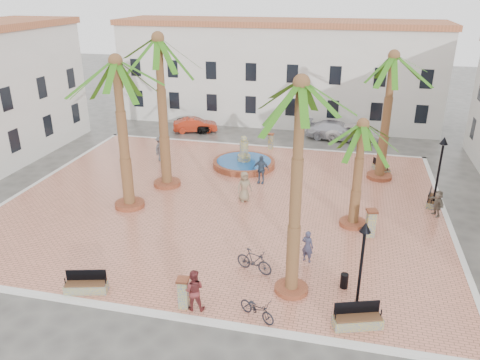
{
  "coord_description": "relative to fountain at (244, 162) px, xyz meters",
  "views": [
    {
      "loc": [
        6.95,
        -25.25,
        12.41
      ],
      "look_at": [
        1.0,
        0.0,
        1.6
      ],
      "focal_mm": 35.0,
      "sensor_mm": 36.0,
      "label": 1
    }
  ],
  "objects": [
    {
      "name": "kerb_n",
      "position": [
        0.13,
        4.97,
        -0.39
      ],
      "size": [
        26.3,
        0.3,
        0.16
      ],
      "primitive_type": "cube",
      "color": "silver",
      "rests_on": "ground"
    },
    {
      "name": "palm_ne",
      "position": [
        9.58,
        -0.05,
        6.98
      ],
      "size": [
        5.57,
        5.57,
        8.61
      ],
      "color": "brown",
      "rests_on": "plaza"
    },
    {
      "name": "cyclist_b",
      "position": [
        1.66,
        -16.43,
        0.59
      ],
      "size": [
        0.99,
        0.83,
        1.82
      ],
      "primitive_type": "imported",
      "rotation": [
        0.0,
        0.0,
        3.32
      ],
      "color": "maroon",
      "rests_on": "plaza"
    },
    {
      "name": "bicycle_a",
      "position": [
        4.28,
        -16.43,
        0.13
      ],
      "size": [
        1.79,
        1.36,
        0.9
      ],
      "primitive_type": "imported",
      "rotation": [
        0.0,
        0.0,
        1.06
      ],
      "color": "black",
      "rests_on": "plaza"
    },
    {
      "name": "lamppost_e",
      "position": [
        12.53,
        -4.09,
        2.65
      ],
      "size": [
        0.48,
        0.48,
        4.39
      ],
      "color": "black",
      "rests_on": "plaza"
    },
    {
      "name": "pedestrian_fountain_a",
      "position": [
        1.35,
        -5.8,
        0.63
      ],
      "size": [
        1.11,
        1.03,
        1.9
      ],
      "primitive_type": "imported",
      "rotation": [
        0.0,
        0.0,
        0.63
      ],
      "color": "#7B6950",
      "rests_on": "plaza"
    },
    {
      "name": "ground",
      "position": [
        0.13,
        -6.03,
        -0.47
      ],
      "size": [
        120.0,
        120.0,
        0.0
      ],
      "primitive_type": "plane",
      "color": "#56544F",
      "rests_on": "ground"
    },
    {
      "name": "palm_nw",
      "position": [
        -4.18,
        -4.59,
        8.1
      ],
      "size": [
        5.73,
        5.73,
        9.81
      ],
      "color": "brown",
      "rests_on": "plaza"
    },
    {
      "name": "pedestrian_fountain_b",
      "position": [
        1.79,
        -2.79,
        0.65
      ],
      "size": [
        1.16,
        0.54,
        1.93
      ],
      "primitive_type": "imported",
      "rotation": [
        0.0,
        0.0,
        -0.07
      ],
      "color": "#314359",
      "rests_on": "plaza"
    },
    {
      "name": "kerb_s",
      "position": [
        0.13,
        -17.03,
        -0.39
      ],
      "size": [
        26.3,
        0.3,
        0.16
      ],
      "primitive_type": "cube",
      "color": "silver",
      "rests_on": "ground"
    },
    {
      "name": "car_red",
      "position": [
        -6.38,
        7.99,
        0.19
      ],
      "size": [
        4.2,
        2.63,
        1.31
      ],
      "primitive_type": "imported",
      "rotation": [
        0.0,
        0.0,
        1.91
      ],
      "color": "#A12914",
      "rests_on": "ground"
    },
    {
      "name": "pedestrian_east",
      "position": [
        12.53,
        -5.22,
        0.46
      ],
      "size": [
        0.99,
        1.51,
        1.56
      ],
      "primitive_type": "imported",
      "rotation": [
        0.0,
        0.0,
        -1.17
      ],
      "color": "#6D6253",
      "rests_on": "plaza"
    },
    {
      "name": "bench_ne",
      "position": [
        9.73,
        1.15,
        -0.07
      ],
      "size": [
        1.24,
        1.7,
        0.88
      ],
      "rotation": [
        0.0,
        0.0,
        2.07
      ],
      "color": "gray",
      "rests_on": "plaza"
    },
    {
      "name": "bollard_n",
      "position": [
        1.23,
        4.37,
        0.35
      ],
      "size": [
        0.49,
        0.49,
        1.28
      ],
      "rotation": [
        0.0,
        0.0,
        -0.08
      ],
      "color": "gray",
      "rests_on": "plaza"
    },
    {
      "name": "bollard_se",
      "position": [
        1.21,
        -16.43,
        0.39
      ],
      "size": [
        0.54,
        0.54,
        1.37
      ],
      "rotation": [
        0.0,
        0.0,
        0.11
      ],
      "color": "gray",
      "rests_on": "plaza"
    },
    {
      "name": "fountain",
      "position": [
        0.0,
        0.0,
        0.0
      ],
      "size": [
        4.52,
        4.52,
        2.34
      ],
      "color": "brown",
      "rests_on": "plaza"
    },
    {
      "name": "bicycle_b",
      "position": [
        3.5,
        -13.22,
        0.24
      ],
      "size": [
        1.92,
        1.12,
        1.11
      ],
      "primitive_type": "imported",
      "rotation": [
        0.0,
        0.0,
        1.23
      ],
      "color": "black",
      "rests_on": "plaza"
    },
    {
      "name": "palm_e",
      "position": [
        7.9,
        -7.49,
        4.68
      ],
      "size": [
        4.84,
        4.84,
        6.09
      ],
      "color": "brown",
      "rests_on": "plaza"
    },
    {
      "name": "bench_se",
      "position": [
        8.16,
        -16.04,
        -0.03
      ],
      "size": [
        2.0,
        1.17,
        1.01
      ],
      "rotation": [
        0.0,
        0.0,
        0.33
      ],
      "color": "gray",
      "rests_on": "plaza"
    },
    {
      "name": "building_north",
      "position": [
        0.13,
        13.96,
        4.3
      ],
      "size": [
        30.4,
        7.4,
        9.5
      ],
      "color": "silver",
      "rests_on": "ground"
    },
    {
      "name": "car_white",
      "position": [
        7.73,
        8.79,
        0.21
      ],
      "size": [
        4.9,
        2.31,
        1.35
      ],
      "primitive_type": "imported",
      "rotation": [
        0.0,
        0.0,
        1.58
      ],
      "color": "white",
      "rests_on": "ground"
    },
    {
      "name": "bench_e",
      "position": [
        12.51,
        -3.68,
        -0.07
      ],
      "size": [
        0.89,
        1.73,
        0.88
      ],
      "rotation": [
        0.0,
        0.0,
        1.33
      ],
      "color": "gray",
      "rests_on": "plaza"
    },
    {
      "name": "car_black",
      "position": [
        -6.61,
        8.44,
        0.16
      ],
      "size": [
        3.94,
        2.86,
        1.25
      ],
      "primitive_type": "imported",
      "rotation": [
        0.0,
        0.0,
        1.14
      ],
      "color": "black",
      "rests_on": "ground"
    },
    {
      "name": "pedestrian_north",
      "position": [
        -6.34,
        -0.3,
        0.65
      ],
      "size": [
        0.91,
        1.35,
        1.94
      ],
      "primitive_type": "imported",
      "rotation": [
        0.0,
        0.0,
        1.41
      ],
      "color": "#57575D",
      "rests_on": "plaza"
    },
    {
      "name": "kerb_w",
      "position": [
        -12.87,
        -6.03,
        -0.39
      ],
      "size": [
        0.3,
        22.3,
        0.16
      ],
      "primitive_type": "cube",
      "color": "silver",
      "rests_on": "ground"
    },
    {
      "name": "litter_bin",
      "position": [
        7.58,
        -13.55,
        0.02
      ],
      "size": [
        0.35,
        0.35,
        0.68
      ],
      "primitive_type": "cylinder",
      "color": "black",
      "rests_on": "plaza"
    },
    {
      "name": "car_silver",
      "position": [
        6.34,
        8.72,
        0.3
      ],
      "size": [
        5.49,
        2.66,
        1.54
      ],
      "primitive_type": "imported",
      "rotation": [
        0.0,
        0.0,
        1.47
      ],
      "color": "silver",
      "rests_on": "ground"
    },
    {
      "name": "plaza",
      "position": [
        0.13,
        -6.03,
        -0.39
      ],
      "size": [
        26.0,
        22.0,
        0.15
      ],
      "primitive_type": "cube",
      "color": "tan",
      "rests_on": "ground"
    },
    {
      "name": "palm_sw",
      "position": [
        -5.18,
        -8.14,
        7.29
      ],
      "size": [
        5.7,
        5.7,
        8.96
      ],
      "color": "brown",
      "rests_on": "plaza"
    },
    {
      "name": "kerb_e",
      "position": [
        13.13,
        -6.03,
        -0.39
      ],
      "size": [
        0.3,
        22.3,
        0.16
      ],
      "primitive_type": "cube",
      "color": "silver",
      "rests_on": "ground"
    },
    {
      "name": "bench_s",
      "position": [
        -3.24,
        -16.41,
        -0.05
      ],
      "size": [
        1.9,
        1.0,
        0.96
      ],
      "rotation": [
        0.0,
        0.0,
        0.26
      ],
      "color": "gray",
      "rests_on": "plaza"
    },
    {
      "name": "lamppost_s",
      "position": [
        8.12,
        -15.06,
        2.43
      ],
      "size": [
        0.44,
        0.44,
        4.06
      ],
      "color": "black",
      "rests_on": "plaza"
    },
    {
      "name": "palm_s",
      "position": [
        5.37,
        -14.32,
        7.82
      ],
      "size": [
        4.74,
        4.74,
        9.35
      ],
      "color": "brown",
      "rests_on": "plaza"
    },
    {
      "name": "bollard_e",
      "position": [
        8.77,
        -8.58,
        0.47
      ],
      "size": [
        0.66,
        0.66,
        1.53
      ],
      "rotation": [
        0.0,
        0.0,
        0.25
      ],
      "color": "gray",
      "rests_on": "plaza"
    },
    {
      "name": "cyclist_a",
      "position": [
        5.78,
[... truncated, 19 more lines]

